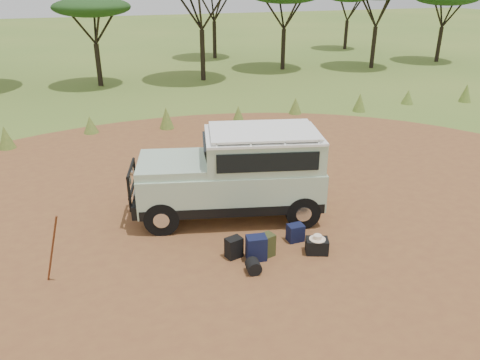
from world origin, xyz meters
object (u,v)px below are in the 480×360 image
object	(u,v)px
backpack_black	(234,248)
duffel_navy	(295,233)
backpack_navy	(256,248)
walking_staff	(52,249)
hard_case	(317,246)
backpack_olive	(265,246)
safari_vehicle	(236,176)

from	to	relation	value
backpack_black	duffel_navy	distance (m)	1.62
duffel_navy	backpack_navy	bearing A→B (deg)	-160.61
walking_staff	duffel_navy	world-z (taller)	walking_staff
backpack_black	hard_case	bearing A→B (deg)	-29.99
backpack_navy	backpack_black	bearing A→B (deg)	158.84
walking_staff	backpack_olive	world-z (taller)	walking_staff
safari_vehicle	backpack_black	xyz separation A→B (m)	(-0.72, -1.92, -0.88)
walking_staff	hard_case	distance (m)	5.66
backpack_navy	backpack_olive	bearing A→B (deg)	21.13
safari_vehicle	backpack_navy	xyz separation A→B (m)	(-0.28, -2.16, -0.84)
hard_case	backpack_black	bearing A→B (deg)	-172.86
backpack_black	walking_staff	bearing A→B (deg)	159.56
backpack_olive	walking_staff	bearing A→B (deg)	158.10
safari_vehicle	duffel_navy	xyz separation A→B (m)	(0.89, -1.72, -0.91)
backpack_olive	duffel_navy	size ratio (longest dim) A/B	1.27
walking_staff	hard_case	size ratio (longest dim) A/B	3.32
backpack_black	backpack_navy	distance (m)	0.51
safari_vehicle	backpack_black	distance (m)	2.23
walking_staff	backpack_navy	bearing A→B (deg)	-59.27
safari_vehicle	walking_staff	distance (m)	4.75
safari_vehicle	backpack_navy	size ratio (longest dim) A/B	8.83
backpack_black	backpack_navy	size ratio (longest dim) A/B	0.85
safari_vehicle	hard_case	world-z (taller)	safari_vehicle
walking_staff	duffel_navy	bearing A→B (deg)	-52.97
backpack_black	duffel_navy	size ratio (longest dim) A/B	1.15
backpack_olive	safari_vehicle	bearing A→B (deg)	73.45
backpack_navy	backpack_olive	xyz separation A→B (m)	(0.24, 0.05, -0.02)
walking_staff	backpack_black	distance (m)	3.79
safari_vehicle	walking_staff	xyz separation A→B (m)	(-4.45, -1.62, -0.33)
hard_case	walking_staff	bearing A→B (deg)	-166.51
safari_vehicle	duffel_navy	distance (m)	2.15
backpack_black	backpack_olive	bearing A→B (deg)	-31.91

